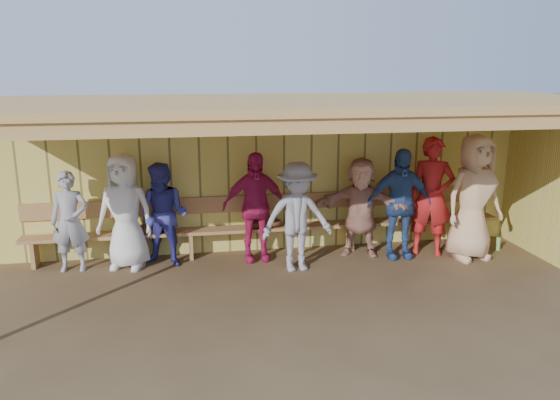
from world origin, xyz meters
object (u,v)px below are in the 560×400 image
(player_a, at_px, (70,222))
(bench, at_px, (272,220))
(player_c, at_px, (164,215))
(player_e, at_px, (297,217))
(player_d, at_px, (255,207))
(player_f, at_px, (361,207))
(player_h, at_px, (474,197))
(player_b, at_px, (125,212))
(player_extra, at_px, (399,204))
(player_g, at_px, (431,197))

(player_a, relative_size, bench, 0.19)
(player_c, relative_size, player_e, 0.97)
(player_a, distance_m, player_d, 2.69)
(player_f, bearing_deg, player_h, 4.88)
(player_b, bearing_deg, player_h, 11.36)
(player_h, bearing_deg, player_d, 161.84)
(player_extra, bearing_deg, player_a, -179.91)
(player_g, bearing_deg, player_extra, -150.79)
(player_extra, bearing_deg, player_g, 9.72)
(player_f, bearing_deg, bench, -175.27)
(player_c, distance_m, player_d, 1.36)
(player_d, bearing_deg, bench, 41.71)
(player_a, bearing_deg, player_c, 2.40)
(player_d, distance_m, player_h, 3.35)
(player_g, height_order, player_h, player_h)
(player_d, xyz_separation_m, player_extra, (2.21, -0.27, 0.02))
(player_a, bearing_deg, player_g, 0.61)
(player_h, bearing_deg, player_b, 164.94)
(player_d, height_order, player_h, player_h)
(player_d, height_order, bench, player_d)
(player_d, distance_m, player_extra, 2.23)
(player_b, distance_m, player_c, 0.56)
(player_g, relative_size, player_h, 0.96)
(player_g, xyz_separation_m, bench, (-2.45, 0.51, -0.41))
(player_f, relative_size, player_h, 0.80)
(player_b, bearing_deg, player_g, 14.31)
(player_f, height_order, player_g, player_g)
(player_f, height_order, bench, player_f)
(player_f, bearing_deg, player_a, -160.97)
(player_c, relative_size, player_f, 1.00)
(player_c, height_order, player_e, player_e)
(player_f, relative_size, player_g, 0.83)
(player_c, height_order, player_f, player_f)
(player_a, bearing_deg, player_extra, -0.36)
(player_c, bearing_deg, player_g, 19.77)
(player_f, height_order, player_extra, player_extra)
(player_d, height_order, player_g, player_g)
(player_b, bearing_deg, player_extra, 13.11)
(player_e, xyz_separation_m, player_g, (2.21, 0.33, 0.13))
(player_b, bearing_deg, player_d, 16.81)
(player_f, bearing_deg, player_b, -161.14)
(player_b, distance_m, player_g, 4.68)
(player_g, height_order, player_extra, player_g)
(player_h, bearing_deg, player_extra, 158.48)
(player_c, xyz_separation_m, player_d, (1.36, 0.01, 0.06))
(player_e, height_order, player_f, player_e)
(player_f, bearing_deg, player_d, -162.21)
(player_e, bearing_deg, player_g, 3.85)
(player_extra, bearing_deg, player_h, -8.71)
(player_f, bearing_deg, player_c, -161.15)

